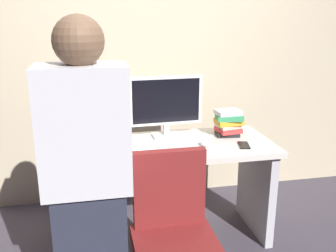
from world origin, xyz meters
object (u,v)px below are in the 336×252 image
at_px(cell_phone, 244,145).
at_px(keyboard, 164,147).
at_px(mouse, 205,144).
at_px(monitor, 166,103).
at_px(book_stack, 228,122).
at_px(cup_near_keyboard, 115,151).
at_px(person_at_desk, 88,191).
at_px(office_chair, 174,249).
at_px(desk, 167,174).

bearing_deg(cell_phone, keyboard, -172.50).
xyz_separation_m(keyboard, mouse, (0.29, -0.01, 0.01)).
height_order(monitor, keyboard, monitor).
distance_m(keyboard, mouse, 0.29).
height_order(monitor, book_stack, monitor).
bearing_deg(keyboard, book_stack, 21.81).
height_order(keyboard, cup_near_keyboard, cup_near_keyboard).
xyz_separation_m(person_at_desk, monitor, (0.57, 0.99, 0.17)).
relative_size(keyboard, cup_near_keyboard, 5.04).
bearing_deg(office_chair, cell_phone, 44.66).
distance_m(person_at_desk, cell_phone, 1.27).
bearing_deg(desk, person_at_desk, -123.36).
distance_m(mouse, book_stack, 0.32).
bearing_deg(cup_near_keyboard, cell_phone, 2.20).
height_order(desk, office_chair, office_chair).
height_order(cup_near_keyboard, cell_phone, cup_near_keyboard).
bearing_deg(keyboard, mouse, 0.70).
distance_m(person_at_desk, cup_near_keyboard, 0.68).
relative_size(person_at_desk, cell_phone, 11.38).
xyz_separation_m(book_stack, cell_phone, (0.03, -0.25, -0.10)).
height_order(desk, cell_phone, cell_phone).
xyz_separation_m(keyboard, cell_phone, (0.56, -0.06, -0.01)).
bearing_deg(keyboard, person_at_desk, -121.88).
xyz_separation_m(monitor, mouse, (0.22, -0.26, -0.24)).
xyz_separation_m(cup_near_keyboard, book_stack, (0.87, 0.28, 0.06)).
height_order(office_chair, mouse, office_chair).
height_order(person_at_desk, monitor, person_at_desk).
relative_size(desk, cell_phone, 10.53).
xyz_separation_m(mouse, book_stack, (0.24, 0.20, 0.08)).
bearing_deg(keyboard, monitor, 77.47).
height_order(office_chair, keyboard, office_chair).
distance_m(desk, monitor, 0.51).
xyz_separation_m(monitor, keyboard, (-0.07, -0.25, -0.25)).
xyz_separation_m(desk, book_stack, (0.50, 0.11, 0.33)).
distance_m(desk, cell_phone, 0.59).
bearing_deg(desk, keyboard, -114.60).
height_order(desk, cup_near_keyboard, cup_near_keyboard).
height_order(keyboard, book_stack, book_stack).
distance_m(office_chair, cup_near_keyboard, 0.74).
xyz_separation_m(office_chair, monitor, (0.14, 0.94, 0.58)).
xyz_separation_m(mouse, cell_phone, (0.27, -0.05, -0.01)).
distance_m(monitor, book_stack, 0.49).
bearing_deg(monitor, book_stack, -7.38).
relative_size(monitor, keyboard, 1.26).
bearing_deg(keyboard, desk, 67.67).
distance_m(monitor, keyboard, 0.36).
bearing_deg(cup_near_keyboard, office_chair, -66.51).
relative_size(office_chair, person_at_desk, 0.57).
distance_m(mouse, cell_phone, 0.27).
relative_size(keyboard, cell_phone, 2.99).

